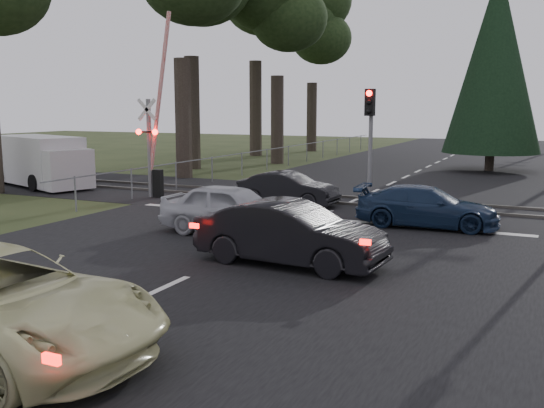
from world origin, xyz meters
The scene contains 17 objects.
ground centered at (0.00, 0.00, 0.00)m, with size 120.00×120.00×0.00m, color #273216.
road centered at (0.00, 10.00, 0.01)m, with size 14.00×100.00×0.01m, color black.
rail_corridor centered at (0.00, 12.00, 0.01)m, with size 120.00×8.00×0.01m, color black.
stop_line centered at (0.00, 8.20, 0.01)m, with size 13.00×0.35×0.00m, color silver.
rail_near centered at (0.00, 11.20, 0.05)m, with size 120.00×0.12×0.10m, color #59544C.
rail_far centered at (0.00, 12.80, 0.05)m, with size 120.00×0.12×0.10m, color #59544C.
crossing_signal centered at (-7.27, 9.79, 2.06)m, with size 1.62×0.38×6.96m.
traffic_signal_center centered at (1.00, 10.68, 2.81)m, with size 0.32×0.48×4.10m.
euc_tree_c centered at (-9.00, 25.00, 9.51)m, with size 6.00×6.00×13.20m.
euc_tree_e centered at (-11.00, 36.00, 9.51)m, with size 6.00×6.00×13.20m.
conifer_tree centered at (3.50, 26.00, 5.99)m, with size 5.20×5.20×11.00m.
fence_left centered at (-7.80, 22.50, 0.00)m, with size 0.10×36.00×1.20m, color slate, non-canonical shape.
dark_hatchback centered at (1.54, 2.63, 0.71)m, with size 1.49×4.28×1.41m, color black.
silver_car centered at (-1.23, 4.99, 0.70)m, with size 1.65×4.10×1.40m, color #AFB1B7.
blue_sedan centered at (3.45, 8.33, 0.60)m, with size 1.67×4.12×1.20m, color #172845.
dark_car_far centered at (-1.84, 10.27, 0.60)m, with size 1.26×3.62×1.19m, color black.
white_van centered at (-13.67, 10.36, 1.12)m, with size 6.03×3.77×2.22m.
Camera 1 is at (6.74, -9.48, 3.49)m, focal length 40.00 mm.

